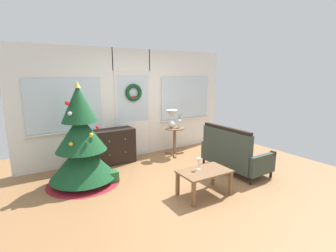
% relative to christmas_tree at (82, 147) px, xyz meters
% --- Properties ---
extents(ground_plane, '(6.76, 6.76, 0.00)m').
position_rel_christmas_tree_xyz_m(ground_plane, '(1.46, -1.07, -0.68)').
color(ground_plane, '#996B42').
extents(back_wall_with_door, '(5.20, 0.19, 2.55)m').
position_rel_christmas_tree_xyz_m(back_wall_with_door, '(1.46, 1.01, 0.60)').
color(back_wall_with_door, white).
rests_on(back_wall_with_door, ground).
extents(christmas_tree, '(1.32, 1.32, 1.86)m').
position_rel_christmas_tree_xyz_m(christmas_tree, '(0.00, 0.00, 0.00)').
color(christmas_tree, '#4C331E').
rests_on(christmas_tree, ground).
extents(dresser_cabinet, '(0.91, 0.46, 0.78)m').
position_rel_christmas_tree_xyz_m(dresser_cabinet, '(0.86, 0.72, -0.29)').
color(dresser_cabinet, black).
rests_on(dresser_cabinet, ground).
extents(settee_sofa, '(0.75, 1.41, 0.96)m').
position_rel_christmas_tree_xyz_m(settee_sofa, '(2.73, -1.05, -0.31)').
color(settee_sofa, black).
rests_on(settee_sofa, ground).
extents(side_table, '(0.50, 0.48, 0.69)m').
position_rel_christmas_tree_xyz_m(side_table, '(2.33, 0.48, -0.19)').
color(side_table, brown).
rests_on(side_table, ground).
extents(table_lamp, '(0.28, 0.28, 0.44)m').
position_rel_christmas_tree_xyz_m(table_lamp, '(2.27, 0.52, 0.29)').
color(table_lamp, silver).
rests_on(table_lamp, side_table).
extents(flower_vase, '(0.11, 0.10, 0.35)m').
position_rel_christmas_tree_xyz_m(flower_vase, '(2.43, 0.42, 0.12)').
color(flower_vase, beige).
rests_on(flower_vase, side_table).
extents(coffee_table, '(0.85, 0.53, 0.43)m').
position_rel_christmas_tree_xyz_m(coffee_table, '(1.58, -1.55, -0.32)').
color(coffee_table, brown).
rests_on(coffee_table, ground).
extents(wine_glass, '(0.08, 0.08, 0.20)m').
position_rel_christmas_tree_xyz_m(wine_glass, '(1.53, -1.45, -0.12)').
color(wine_glass, silver).
rests_on(wine_glass, coffee_table).
extents(gift_box, '(0.20, 0.18, 0.20)m').
position_rel_christmas_tree_xyz_m(gift_box, '(0.46, -0.24, -0.58)').
color(gift_box, '#266633').
rests_on(gift_box, ground).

